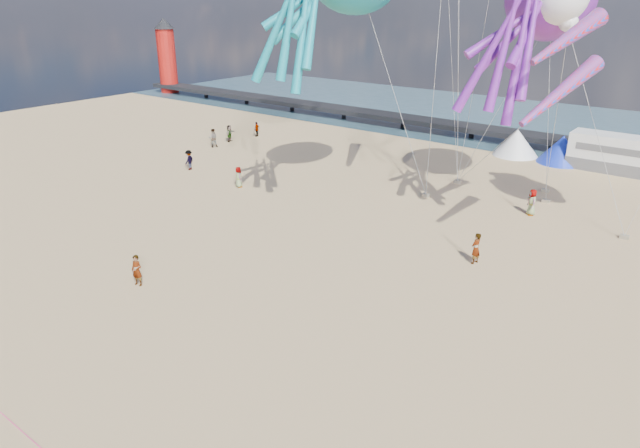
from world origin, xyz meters
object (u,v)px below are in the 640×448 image
at_px(beachgoer_1, 213,138).
at_px(sandbag_e, 457,182).
at_px(tent_white, 516,142).
at_px(beachgoer_6, 532,202).
at_px(motorhome_0, 613,153).
at_px(sandbag_d, 545,190).
at_px(beachgoer_2, 189,160).
at_px(beachgoer_3, 257,129).
at_px(windsock_mid, 567,39).
at_px(lighthouse, 167,61).
at_px(standing_person, 137,270).
at_px(beachgoer_4, 230,133).
at_px(windsock_right, 560,93).
at_px(sandbag_b, 546,201).
at_px(sandbag_c, 624,237).
at_px(tent_blue, 562,149).
at_px(sandbag_a, 426,195).
at_px(beachgoer_5, 476,248).
at_px(beachgoer_0, 239,177).

xyz_separation_m(beachgoer_1, sandbag_e, (23.46, 3.88, -0.78)).
xyz_separation_m(tent_white, beachgoer_6, (6.26, -14.23, -0.31)).
distance_m(motorhome_0, sandbag_d, 9.27).
relative_size(beachgoer_2, sandbag_e, 3.33).
xyz_separation_m(beachgoer_3, windsock_mid, (31.77, -9.40, 10.71)).
height_order(lighthouse, standing_person, lighthouse).
distance_m(beachgoer_4, windsock_right, 35.20).
bearing_deg(tent_white, sandbag_b, -60.53).
xyz_separation_m(sandbag_c, sandbag_d, (-6.55, 5.94, 0.00)).
xyz_separation_m(tent_blue, sandbag_d, (1.53, -8.83, -1.09)).
relative_size(tent_blue, beachgoer_6, 2.26).
distance_m(beachgoer_6, sandbag_a, 7.37).
height_order(motorhome_0, beachgoer_1, motorhome_0).
distance_m(tent_blue, sandbag_e, 11.82).
bearing_deg(sandbag_c, beachgoer_2, -168.70).
xyz_separation_m(tent_white, beachgoer_5, (6.35, -23.47, -0.32)).
distance_m(standing_person, sandbag_d, 29.76).
distance_m(lighthouse, beachgoer_0, 48.39).
bearing_deg(beachgoer_2, beachgoer_5, 65.38).
height_order(beachgoer_2, windsock_mid, windsock_mid).
height_order(tent_blue, beachgoer_5, tent_blue).
bearing_deg(tent_blue, lighthouse, 176.05).
bearing_deg(tent_blue, motorhome_0, 0.00).
height_order(beachgoer_0, beachgoer_2, beachgoer_2).
height_order(standing_person, sandbag_c, standing_person).
relative_size(beachgoer_1, windsock_right, 0.32).
xyz_separation_m(beachgoer_6, sandbag_a, (-7.26, -0.98, -0.78)).
height_order(beachgoer_3, windsock_right, windsock_right).
bearing_deg(motorhome_0, windsock_right, -88.02).
distance_m(lighthouse, windsock_mid, 66.26).
bearing_deg(beachgoer_3, beachgoer_5, 53.70).
bearing_deg(sandbag_b, beachgoer_1, -173.30).
xyz_separation_m(tent_white, sandbag_a, (-1.00, -15.21, -1.09)).
bearing_deg(beachgoer_2, sandbag_a, 87.88).
height_order(standing_person, beachgoer_5, beachgoer_5).
bearing_deg(motorhome_0, sandbag_b, -98.63).
xyz_separation_m(beachgoer_1, beachgoer_4, (-0.37, 2.53, -0.07)).
distance_m(tent_blue, sandbag_c, 16.87).
height_order(motorhome_0, windsock_mid, windsock_mid).
distance_m(beachgoer_5, windsock_mid, 11.88).
bearing_deg(sandbag_a, tent_blue, 71.80).
bearing_deg(beachgoer_1, beachgoer_2, 72.11).
bearing_deg(windsock_mid, sandbag_c, 65.03).
relative_size(beachgoer_0, beachgoer_5, 0.90).
xyz_separation_m(tent_white, sandbag_c, (12.09, -14.77, -1.09)).
bearing_deg(sandbag_b, beachgoer_0, -151.23).
xyz_separation_m(beachgoer_2, beachgoer_3, (-3.88, 12.23, -0.08)).
xyz_separation_m(tent_white, windsock_mid, (7.99, -18.33, 10.26)).
distance_m(tent_blue, beachgoer_2, 31.92).
xyz_separation_m(beachgoer_2, sandbag_c, (31.99, 6.39, -0.72)).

